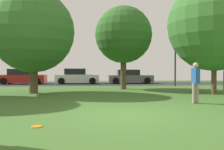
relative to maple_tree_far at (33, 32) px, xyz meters
name	(u,v)px	position (x,y,z in m)	size (l,w,h in m)	color
ground_plane	(126,114)	(4.64, -7.07, -3.74)	(44.00, 44.00, 0.00)	#3D6628
road_strip	(103,84)	(4.64, 8.93, -3.74)	(44.00, 6.40, 0.01)	#28282B
maple_tree_far	(33,32)	(0.00, 0.00, 0.00)	(4.99, 4.99, 6.25)	brown
oak_tree_left	(123,35)	(5.86, 2.44, 0.23)	(4.16, 4.16, 6.06)	brown
birch_tree_lone	(215,25)	(10.63, -1.56, 0.30)	(5.37, 5.37, 6.73)	brown
person_walking	(195,81)	(7.99, -4.90, -2.76)	(0.30, 0.36, 1.76)	gray
frisbee_disc	(37,127)	(2.14, -8.53, -3.73)	(0.27, 0.27, 0.03)	orange
parked_car_red	(22,77)	(-3.29, 9.14, -3.07)	(4.41, 1.93, 1.49)	#B21E1E
parked_car_white	(77,77)	(2.08, 9.02, -3.05)	(4.26, 1.92, 1.52)	white
parked_car_grey	(130,77)	(7.43, 9.22, -3.10)	(4.52, 2.10, 1.41)	slate
street_lamp_post	(175,60)	(10.76, 5.13, -1.49)	(0.14, 0.14, 4.50)	#2D2D33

